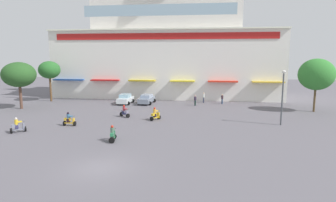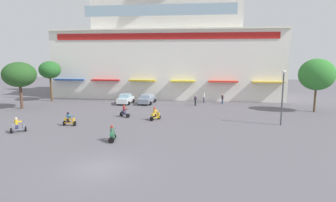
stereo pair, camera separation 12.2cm
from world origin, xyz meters
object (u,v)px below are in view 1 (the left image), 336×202
(pedestrian_2, at_px, (204,97))
(streetlamp_near, at_px, (283,93))
(scooter_rider_3, at_px, (113,135))
(scooter_rider_4, at_px, (18,126))
(plaza_tree_0, at_px, (19,75))
(parked_car_0, at_px, (125,99))
(pedestrian_0, at_px, (222,98))
(scooter_rider_1, at_px, (69,120))
(parked_car_1, at_px, (147,99))
(pedestrian_1, at_px, (195,100))
(plaza_tree_1, at_px, (317,74))
(plaza_tree_2, at_px, (49,70))
(scooter_rider_2, at_px, (125,112))
(scooter_rider_0, at_px, (155,115))

(pedestrian_2, relative_size, streetlamp_near, 0.28)
(scooter_rider_3, relative_size, scooter_rider_4, 0.98)
(plaza_tree_0, relative_size, parked_car_0, 1.66)
(pedestrian_0, bearing_deg, scooter_rider_1, -135.99)
(parked_car_1, xyz_separation_m, scooter_rider_1, (-5.43, -15.28, -0.11))
(streetlamp_near, bearing_deg, scooter_rider_3, -153.31)
(parked_car_0, bearing_deg, scooter_rider_1, -98.27)
(pedestrian_1, distance_m, pedestrian_2, 3.01)
(parked_car_1, height_order, streetlamp_near, streetlamp_near)
(plaza_tree_1, distance_m, scooter_rider_1, 31.74)
(plaza_tree_2, relative_size, scooter_rider_4, 4.31)
(plaza_tree_0, xyz_separation_m, streetlamp_near, (34.30, -5.46, -1.31))
(scooter_rider_2, distance_m, pedestrian_0, 17.01)
(scooter_rider_1, bearing_deg, plaza_tree_2, 124.56)
(parked_car_0, bearing_deg, scooter_rider_2, -74.93)
(parked_car_0, xyz_separation_m, pedestrian_2, (12.21, 2.49, 0.20))
(plaza_tree_1, bearing_deg, pedestrian_2, 159.63)
(scooter_rider_3, relative_size, pedestrian_2, 0.88)
(scooter_rider_0, relative_size, scooter_rider_3, 1.05)
(scooter_rider_4, relative_size, streetlamp_near, 0.26)
(pedestrian_1, bearing_deg, scooter_rider_1, -132.21)
(pedestrian_2, bearing_deg, parked_car_0, -168.47)
(parked_car_1, xyz_separation_m, scooter_rider_0, (3.34, -11.40, -0.09))
(plaza_tree_2, relative_size, scooter_rider_2, 4.42)
(scooter_rider_0, height_order, streetlamp_near, streetlamp_near)
(pedestrian_0, bearing_deg, streetlamp_near, -67.36)
(scooter_rider_0, relative_size, scooter_rider_4, 1.02)
(plaza_tree_2, relative_size, parked_car_0, 1.65)
(plaza_tree_0, xyz_separation_m, scooter_rider_0, (20.23, -4.85, -4.21))
(parked_car_0, relative_size, parked_car_1, 0.88)
(plaza_tree_0, distance_m, plaza_tree_1, 40.76)
(scooter_rider_3, bearing_deg, plaza_tree_2, 129.90)
(scooter_rider_2, bearing_deg, scooter_rider_4, -135.11)
(plaza_tree_2, bearing_deg, scooter_rider_4, -69.65)
(plaza_tree_0, xyz_separation_m, scooter_rider_2, (16.16, -3.54, -4.24))
(parked_car_1, bearing_deg, plaza_tree_0, -158.79)
(plaza_tree_0, distance_m, pedestrian_2, 27.43)
(parked_car_0, relative_size, pedestrian_2, 2.36)
(parked_car_0, xyz_separation_m, pedestrian_1, (10.96, -0.25, 0.11))
(plaza_tree_0, bearing_deg, parked_car_0, 23.67)
(parked_car_1, height_order, pedestrian_0, pedestrian_0)
(plaza_tree_1, relative_size, scooter_rider_0, 4.55)
(streetlamp_near, bearing_deg, parked_car_1, 145.37)
(scooter_rider_3, bearing_deg, plaza_tree_1, 36.19)
(pedestrian_2, xyz_separation_m, streetlamp_near, (8.50, -13.91, 2.56))
(parked_car_1, bearing_deg, scooter_rider_4, -116.43)
(plaza_tree_2, bearing_deg, parked_car_1, -1.44)
(pedestrian_1, bearing_deg, streetlamp_near, -48.92)
(plaza_tree_0, height_order, pedestrian_1, plaza_tree_0)
(parked_car_1, relative_size, pedestrian_1, 2.90)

